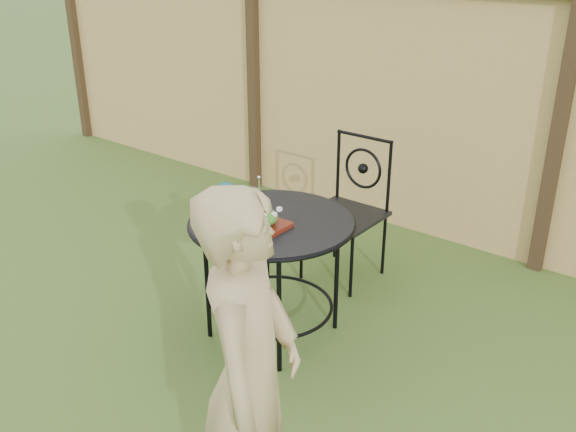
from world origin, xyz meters
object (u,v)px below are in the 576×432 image
object	(u,v)px
patio_table	(272,243)
salad_plate	(258,226)
patio_chair	(349,205)
diner	(250,379)

from	to	relation	value
patio_table	salad_plate	bearing A→B (deg)	-84.05
patio_table	patio_chair	world-z (taller)	patio_chair
diner	salad_plate	xyz separation A→B (m)	(-0.81, 0.98, 0.01)
patio_chair	patio_table	bearing A→B (deg)	-85.73
diner	patio_chair	bearing A→B (deg)	-2.87
patio_chair	salad_plate	world-z (taller)	patio_chair
diner	salad_plate	world-z (taller)	diner
patio_table	patio_chair	xyz separation A→B (m)	(-0.07, 0.88, -0.08)
salad_plate	diner	bearing A→B (deg)	-50.47
patio_table	salad_plate	distance (m)	0.20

